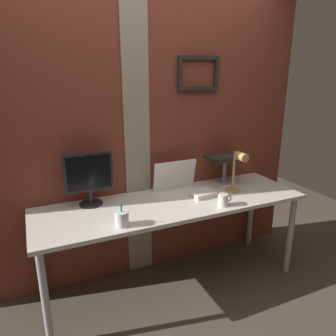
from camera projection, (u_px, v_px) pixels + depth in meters
ground_plane at (161, 290)px, 2.65m from camera, size 6.00×6.00×0.00m
brick_wall_back at (139, 129)px, 2.65m from camera, size 3.03×0.16×2.57m
desk at (173, 210)px, 2.53m from camera, size 2.15×0.66×0.76m
monitor at (89, 176)px, 2.39m from camera, size 0.36×0.18×0.41m
laptop_stand at (225, 166)px, 2.89m from camera, size 0.28×0.22×0.23m
laptop at (221, 151)px, 2.91m from camera, size 0.31×0.31×0.21m
whiteboard_panel at (175, 175)px, 2.73m from camera, size 0.38×0.07×0.26m
desk_lamp at (238, 168)px, 2.62m from camera, size 0.12×0.20×0.36m
pen_cup at (122, 219)px, 2.11m from camera, size 0.09×0.09×0.16m
coffee_mug at (223, 200)px, 2.42m from camera, size 0.12×0.08×0.09m
paper_clutter_stack at (203, 194)px, 2.62m from camera, size 0.21×0.16×0.04m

